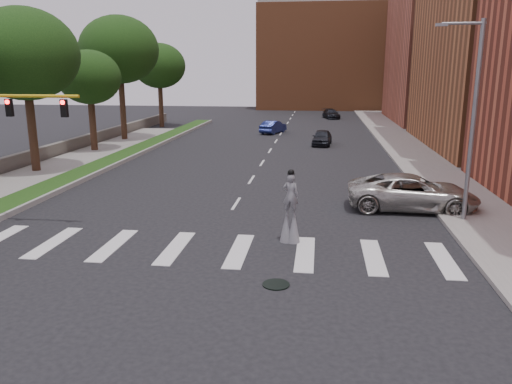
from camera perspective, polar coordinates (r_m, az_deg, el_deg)
name	(u,v)px	position (r m, az deg, el deg)	size (l,w,h in m)	color
ground_plane	(201,259)	(18.96, -6.31, -7.58)	(160.00, 160.00, 0.00)	black
grass_median	(118,158)	(40.91, -15.55, 3.76)	(2.00, 60.00, 0.25)	#1A3D11
median_curb	(130,158)	(40.52, -14.17, 3.77)	(0.20, 60.00, 0.28)	gray
sidewalk_left	(5,186)	(33.69, -26.79, 0.65)	(4.00, 60.00, 0.18)	gray
sidewalk_right	(419,154)	(43.47, 18.14, 4.10)	(5.00, 90.00, 0.18)	gray
stone_wall	(64,148)	(45.00, -21.10, 4.76)	(0.50, 56.00, 1.10)	#5A554D
manhole	(276,284)	(16.67, 2.30, -10.51)	(0.90, 0.90, 0.04)	black
building_far	(458,46)	(73.39, 22.06, 15.23)	(16.00, 22.00, 20.00)	#B25841
building_backdrop	(331,58)	(95.19, 8.60, 14.88)	(26.00, 14.00, 18.00)	#9B5630
streetlight	(472,116)	(24.16, 23.42, 7.96)	(2.05, 0.20, 9.00)	slate
stilt_performer	(290,213)	(20.28, 3.94, -2.46)	(0.83, 0.58, 3.05)	#352015
suv_crossing	(412,192)	(26.28, 17.44, -0.04)	(2.96, 6.41, 1.78)	#B5B3AB
car_near	(322,137)	(47.59, 7.56, 6.20)	(1.69, 4.20, 1.43)	black
car_mid	(273,127)	(56.19, 1.98, 7.44)	(1.49, 4.28, 1.41)	navy
car_far	(331,114)	(74.43, 8.59, 8.81)	(1.85, 4.55, 1.32)	black
tree_2	(24,54)	(36.91, -24.97, 14.06)	(7.04, 7.04, 10.89)	#352015
tree_3	(89,78)	(44.96, -18.53, 12.28)	(5.28, 5.28, 8.55)	#352015
tree_4	(119,50)	(51.52, -15.38, 15.38)	(7.56, 7.56, 12.00)	#352015
tree_5	(159,66)	(63.46, -11.00, 13.95)	(6.34, 6.34, 10.09)	#352015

